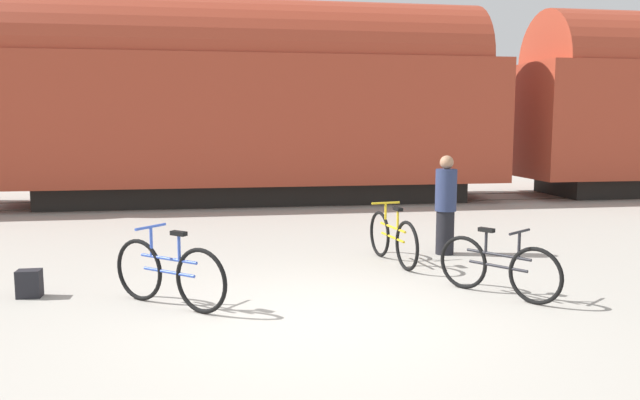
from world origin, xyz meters
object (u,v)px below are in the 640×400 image
freight_train (257,99)px  bicycle_black (498,267)px  person_in_navy (446,205)px  bicycle_yellow (393,238)px  bicycle_blue (169,273)px  backpack (29,284)px

freight_train → bicycle_black: 10.21m
bicycle_black → person_in_navy: size_ratio=0.87×
bicycle_yellow → person_in_navy: person_in_navy is taller
bicycle_black → bicycle_yellow: bicycle_yellow is taller
bicycle_black → bicycle_yellow: bearing=111.8°
bicycle_yellow → bicycle_black: bearing=-68.2°
bicycle_yellow → person_in_navy: size_ratio=1.07×
freight_train → bicycle_black: (2.33, -9.65, -2.37)m
bicycle_blue → bicycle_black: 3.96m
freight_train → person_in_navy: bearing=-70.4°
backpack → bicycle_yellow: bearing=12.5°
bicycle_yellow → person_in_navy: 1.21m
person_in_navy → backpack: 6.15m
bicycle_black → bicycle_blue: bearing=177.2°
bicycle_yellow → bicycle_blue: bearing=-151.0°
bicycle_blue → bicycle_black: (3.95, -0.19, -0.03)m
person_in_navy → backpack: bearing=120.1°
bicycle_black → backpack: 5.75m
backpack → bicycle_blue: bearing=-21.5°
bicycle_blue → bicycle_black: size_ratio=0.96×
freight_train → bicycle_yellow: bearing=-78.6°
person_in_navy → bicycle_black: bearing=-170.4°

